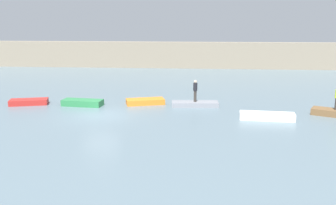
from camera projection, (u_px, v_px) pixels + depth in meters
The scene contains 9 objects.
ground_plane at pixel (100, 115), 26.85m from camera, with size 120.00×120.00×0.00m, color slate.
embankment_wall at pixel (150, 55), 52.62m from camera, with size 80.00×1.20×3.61m, color gray.
rowboat_red at pixel (29, 102), 30.14m from camera, with size 2.92×1.18×0.44m, color red.
rowboat_green at pixel (83, 103), 29.76m from camera, with size 3.16×1.19×0.48m, color #2D7F47.
rowboat_orange at pixel (145, 101), 30.30m from camera, with size 3.01×1.30×0.43m, color orange.
rowboat_grey at pixel (195, 104), 29.51m from camera, with size 3.63×1.23×0.38m, color gray.
rowboat_white at pixel (267, 116), 25.57m from camera, with size 3.66×0.92×0.51m, color white.
rowboat_brown at pixel (336, 113), 26.54m from camera, with size 3.18×1.17×0.47m, color brown.
person_dark_shirt at pixel (195, 90), 29.26m from camera, with size 0.32×0.32×1.71m.
Camera 1 is at (7.00, -25.51, 6.72)m, focal length 40.24 mm.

